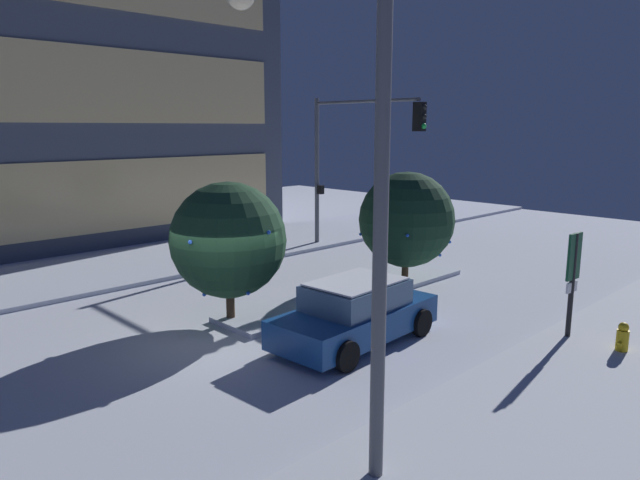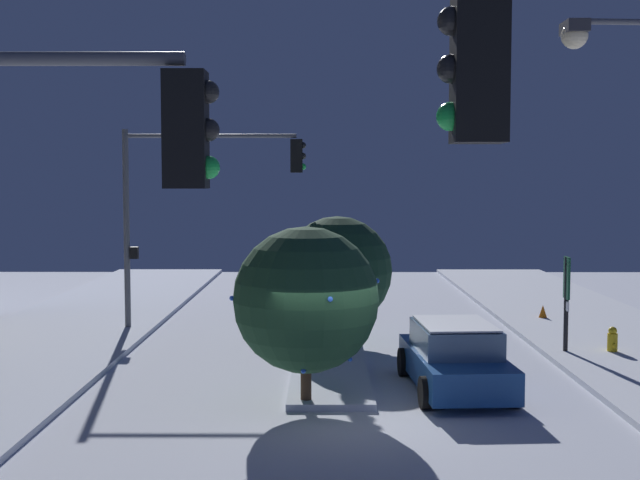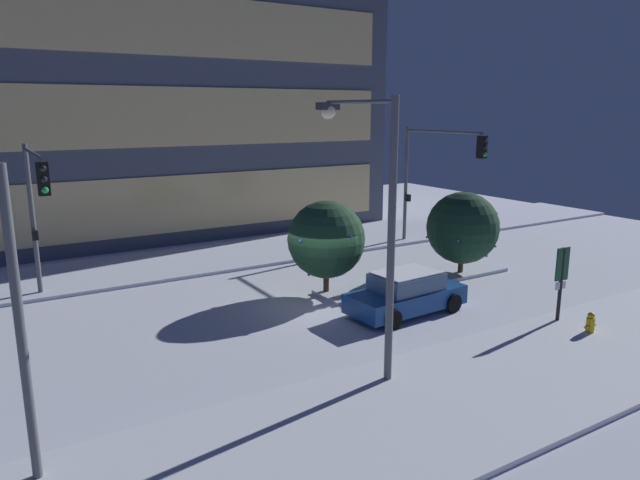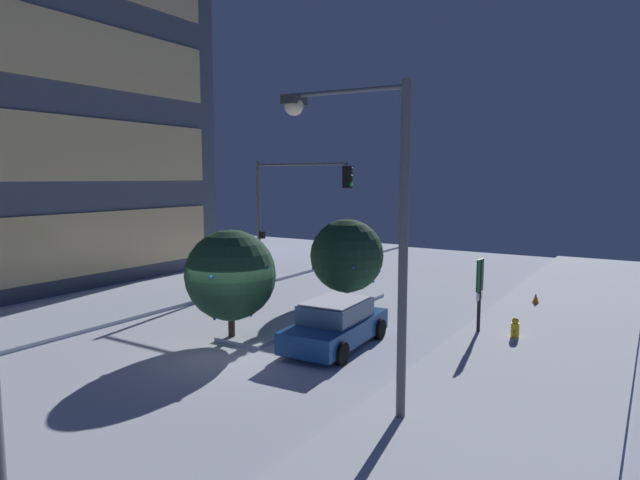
% 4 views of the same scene
% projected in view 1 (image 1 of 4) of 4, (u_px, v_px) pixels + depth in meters
% --- Properties ---
extents(ground, '(52.00, 52.00, 0.00)m').
position_uv_depth(ground, '(223.00, 335.00, 14.05)').
color(ground, silver).
extents(curb_strip_near, '(52.00, 5.20, 0.14)m').
position_uv_depth(curb_strip_near, '(543.00, 471.00, 8.36)').
color(curb_strip_near, silver).
rests_on(curb_strip_near, ground).
extents(curb_strip_far, '(52.00, 5.20, 0.14)m').
position_uv_depth(curb_strip_far, '(86.00, 273.00, 19.70)').
color(curb_strip_far, silver).
rests_on(curb_strip_far, ground).
extents(median_strip, '(9.00, 1.80, 0.14)m').
position_uv_depth(median_strip, '(352.00, 293.00, 17.41)').
color(median_strip, silver).
rests_on(median_strip, ground).
extents(car_near, '(4.47, 2.21, 1.49)m').
position_uv_depth(car_near, '(356.00, 313.00, 13.46)').
color(car_near, '#19478C').
rests_on(car_near, ground).
extents(traffic_light_corner_far_right, '(0.32, 5.53, 6.12)m').
position_uv_depth(traffic_light_corner_far_right, '(355.00, 146.00, 22.41)').
color(traffic_light_corner_far_right, '#565960').
rests_on(traffic_light_corner_far_right, ground).
extents(street_lamp_arched, '(0.57, 2.97, 7.29)m').
position_uv_depth(street_lamp_arched, '(333.00, 140.00, 7.84)').
color(street_lamp_arched, '#565960').
rests_on(street_lamp_arched, ground).
extents(fire_hydrant, '(0.48, 0.26, 0.79)m').
position_uv_depth(fire_hydrant, '(622.00, 340.00, 12.67)').
color(fire_hydrant, gold).
rests_on(fire_hydrant, ground).
extents(parking_info_sign, '(0.55, 0.12, 2.60)m').
position_uv_depth(parking_info_sign, '(573.00, 274.00, 13.30)').
color(parking_info_sign, black).
rests_on(parking_info_sign, ground).
extents(decorated_tree_median, '(2.94, 2.99, 3.65)m').
position_uv_depth(decorated_tree_median, '(228.00, 240.00, 14.56)').
color(decorated_tree_median, '#473323').
rests_on(decorated_tree_median, ground).
extents(decorated_tree_left_of_median, '(3.05, 3.05, 3.60)m').
position_uv_depth(decorated_tree_left_of_median, '(406.00, 220.00, 18.40)').
color(decorated_tree_left_of_median, '#473323').
rests_on(decorated_tree_left_of_median, ground).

